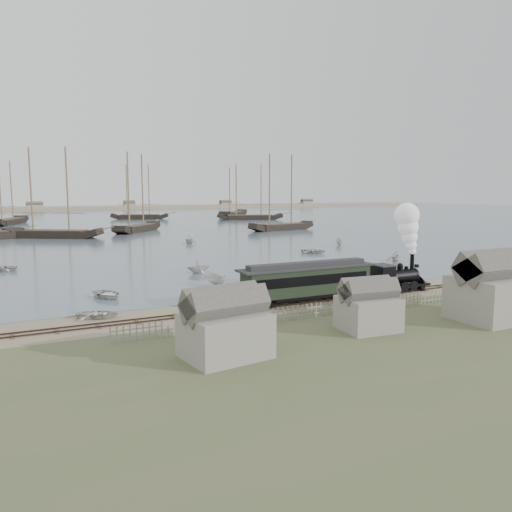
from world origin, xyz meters
name	(u,v)px	position (x,y,z in m)	size (l,w,h in m)	color
ground	(270,301)	(0.00, 0.00, 0.00)	(600.00, 600.00, 0.00)	gray
harbor_water	(71,217)	(0.00, 170.00, 0.03)	(600.00, 336.00, 0.06)	#4E616F
rail_track	(280,305)	(0.00, -2.00, 0.04)	(120.00, 1.80, 0.16)	#35241D
picket_fence_west	(237,327)	(-6.50, -7.00, 0.00)	(19.00, 0.10, 1.20)	gray
picket_fence_east	(427,304)	(12.50, -7.50, 0.00)	(15.00, 0.10, 1.20)	gray
shed_left	(225,357)	(-10.00, -13.00, 0.00)	(5.00, 4.00, 4.10)	gray
shed_mid	(368,330)	(2.00, -12.00, 0.00)	(4.00, 3.50, 3.60)	gray
shed_right	(491,320)	(13.00, -14.00, 0.00)	(6.00, 5.00, 5.10)	gray
far_spit	(55,210)	(0.00, 250.00, 0.00)	(500.00, 20.00, 1.80)	tan
locomotive	(407,252)	(15.01, -2.00, 4.09)	(7.09, 2.65, 8.84)	black
passenger_coach	(307,280)	(2.89, -2.00, 2.10)	(13.68, 2.64, 3.32)	black
beached_dinghy	(98,314)	(-15.68, 0.60, 0.35)	(3.38, 2.41, 0.70)	beige
rowboat_0	(107,294)	(-13.65, 8.04, 0.45)	(3.81, 2.72, 0.79)	beige
rowboat_1	(198,267)	(-0.65, 18.25, 0.85)	(3.01, 2.60, 1.59)	beige
rowboat_2	(215,280)	(-1.90, 9.26, 0.73)	(3.48, 1.31, 1.34)	beige
rowboat_3	(313,251)	(23.37, 28.84, 0.49)	(4.11, 2.94, 0.85)	beige
rowboat_4	(395,256)	(29.34, 15.71, 0.79)	(2.78, 2.40, 1.46)	beige
rowboat_5	(339,242)	(34.45, 37.16, 0.72)	(3.41, 1.28, 1.32)	beige
rowboat_6	(0,268)	(-23.26, 30.98, 0.47)	(3.91, 2.79, 0.81)	beige
rowboat_7	(189,239)	(9.71, 52.57, 0.91)	(3.22, 2.78, 1.70)	beige
schooner_2	(51,192)	(-13.46, 77.53, 10.06)	(21.68, 5.00, 20.00)	black
schooner_3	(136,192)	(7.19, 86.21, 10.06)	(19.19, 4.43, 20.00)	black
schooner_4	(282,192)	(42.58, 74.30, 10.06)	(19.50, 4.50, 20.00)	black
schooner_5	(250,192)	(55.80, 121.51, 10.06)	(23.50, 5.42, 20.00)	black
schooner_7	(7,192)	(-22.41, 131.39, 10.06)	(23.41, 5.40, 20.00)	black
schooner_8	(139,192)	(20.90, 142.57, 10.06)	(20.58, 4.75, 20.00)	black
schooner_9	(233,192)	(61.68, 149.73, 10.06)	(24.60, 5.68, 20.00)	black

